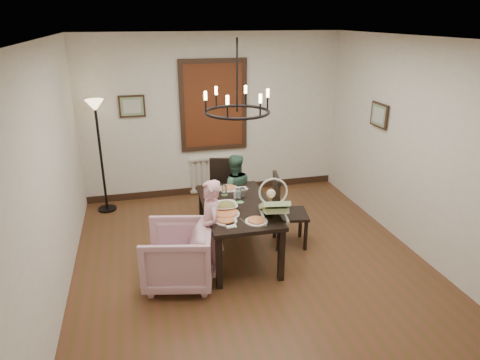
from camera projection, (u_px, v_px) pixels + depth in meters
name	position (u px, v px, depth m)	size (l,w,h in m)	color
room_shell	(244.00, 152.00, 5.46)	(4.51, 5.00, 2.81)	brown
dining_table	(237.00, 210.00, 5.60)	(0.91, 1.58, 0.73)	black
chair_far	(224.00, 194.00, 6.48)	(0.45, 0.45, 1.01)	black
chair_right	(291.00, 210.00, 5.90)	(0.46, 0.46, 1.04)	black
armchair	(178.00, 255.00, 5.07)	(0.79, 0.81, 0.74)	#C597A5
elderly_woman	(211.00, 236.00, 5.22)	(0.37, 0.25, 1.02)	#EBA6B1
seated_man	(234.00, 197.00, 6.43)	(0.46, 0.36, 0.95)	#3C654E
baby_bouncer	(274.00, 204.00, 5.17)	(0.38, 0.51, 0.34)	#C1DF99
salad_bowl	(226.00, 206.00, 5.42)	(0.35, 0.35, 0.09)	white
pizza_platter	(225.00, 213.00, 5.27)	(0.35, 0.35, 0.04)	tan
drinking_glass	(238.00, 194.00, 5.71)	(0.07, 0.07, 0.14)	silver
window_blinds	(214.00, 106.00, 7.28)	(1.00, 0.03, 1.40)	#5E2E12
radiator	(215.00, 174.00, 7.75)	(0.92, 0.12, 0.62)	silver
picture_back	(132.00, 106.00, 6.97)	(0.42, 0.03, 0.36)	black
picture_right	(379.00, 115.00, 6.35)	(0.42, 0.03, 0.36)	black
floor_lamp	(101.00, 158.00, 6.83)	(0.30, 0.30, 1.80)	black
chandelier	(237.00, 112.00, 5.13)	(0.80, 0.80, 0.04)	black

